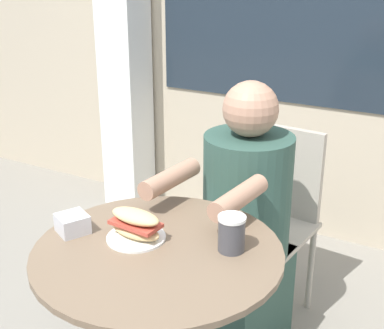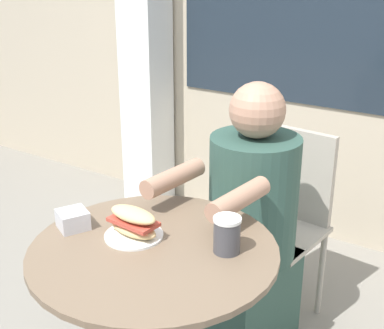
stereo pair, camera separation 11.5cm
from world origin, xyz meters
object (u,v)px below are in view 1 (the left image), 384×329
Objects in this scene: diner_chair at (275,206)px; sandwich_on_plate at (136,226)px; seated_diner at (241,243)px; cafe_table at (159,304)px; drink_cup at (232,233)px.

diner_chair is 0.94m from sandwich_on_plate.
seated_diner is (-0.01, -0.35, -0.02)m from diner_chair.
sandwich_on_plate is (-0.12, -0.54, 0.30)m from seated_diner.
sandwich_on_plate is at bearing 167.19° from cafe_table.
cafe_table is 0.26m from sandwich_on_plate.
cafe_table is 6.78× the size of drink_cup.
seated_diner reaches higher than drink_cup.
cafe_table is 0.57m from seated_diner.
cafe_table is at bearing 93.19° from diner_chair.
cafe_table is 0.87× the size of diner_chair.
seated_diner reaches higher than cafe_table.
sandwich_on_plate is (-0.13, -0.89, 0.27)m from diner_chair.
diner_chair is at bearing 87.63° from cafe_table.
diner_chair reaches higher than sandwich_on_plate.
drink_cup is at bearing 27.69° from cafe_table.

